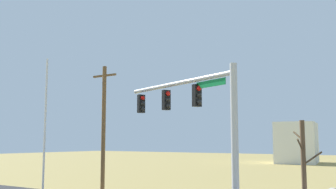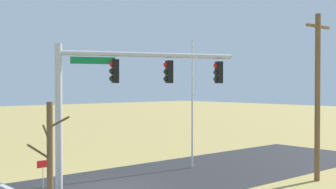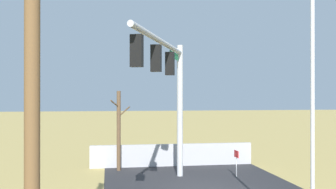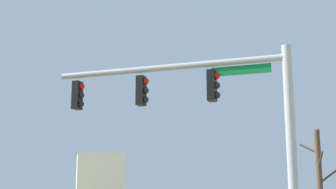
% 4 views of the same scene
% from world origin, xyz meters
% --- Properties ---
extents(sidewalk_corner, '(6.00, 6.00, 0.01)m').
position_xyz_m(sidewalk_corner, '(3.74, 0.49, 0.00)').
color(sidewalk_corner, '#B7B5AD').
rests_on(sidewalk_corner, ground_plane).
extents(retaining_fence, '(0.20, 8.77, 1.18)m').
position_xyz_m(retaining_fence, '(5.33, 0.39, 0.59)').
color(retaining_fence, '#A8A8AD').
rests_on(retaining_fence, ground_plane).
extents(signal_mast, '(7.18, 2.98, 6.16)m').
position_xyz_m(signal_mast, '(0.53, 1.35, 4.45)').
color(signal_mast, '#B2B5BA').
rests_on(signal_mast, ground_plane).
extents(flagpole, '(0.10, 0.10, 7.09)m').
position_xyz_m(flagpole, '(-6.16, -1.18, 3.54)').
color(flagpole, silver).
rests_on(flagpole, ground_plane).
extents(utility_pole, '(1.90, 0.26, 7.93)m').
position_xyz_m(utility_pole, '(-8.31, 5.12, 4.13)').
color(utility_pole, brown).
rests_on(utility_pole, ground_plane).
extents(bare_tree, '(1.27, 1.02, 4.02)m').
position_xyz_m(bare_tree, '(4.52, 3.30, 2.07)').
color(bare_tree, brown).
rests_on(bare_tree, ground_plane).
extents(open_sign, '(0.56, 0.04, 1.22)m').
position_xyz_m(open_sign, '(2.18, -2.09, 0.91)').
color(open_sign, silver).
rests_on(open_sign, ground_plane).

